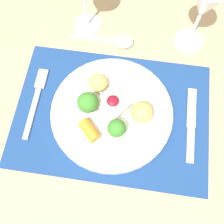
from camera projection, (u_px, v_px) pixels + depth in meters
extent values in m
plane|color=brown|center=(112.00, 167.00, 1.33)|extent=(8.00, 8.00, 0.00)
cube|color=tan|center=(112.00, 117.00, 0.63)|extent=(1.60, 1.21, 0.03)
cube|color=navy|center=(112.00, 114.00, 0.62)|extent=(0.46, 0.32, 0.00)
cylinder|color=white|center=(112.00, 114.00, 0.61)|extent=(0.28, 0.28, 0.02)
torus|color=white|center=(112.00, 113.00, 0.60)|extent=(0.28, 0.28, 0.01)
cube|color=beige|center=(115.00, 104.00, 0.60)|extent=(0.09, 0.09, 0.02)
ellipsoid|color=maroon|center=(115.00, 101.00, 0.58)|extent=(0.03, 0.03, 0.01)
cylinder|color=#84B256|center=(116.00, 131.00, 0.58)|extent=(0.01, 0.01, 0.02)
sphere|color=#387A28|center=(117.00, 128.00, 0.55)|extent=(0.04, 0.04, 0.04)
cylinder|color=#84B256|center=(89.00, 108.00, 0.60)|extent=(0.01, 0.01, 0.02)
sphere|color=#387A28|center=(88.00, 104.00, 0.57)|extent=(0.05, 0.05, 0.05)
cylinder|color=orange|center=(89.00, 130.00, 0.57)|extent=(0.06, 0.06, 0.03)
ellipsoid|color=tan|center=(98.00, 83.00, 0.61)|extent=(0.06, 0.06, 0.04)
ellipsoid|color=tan|center=(142.00, 114.00, 0.58)|extent=(0.06, 0.06, 0.04)
cube|color=#B2B2B7|center=(32.00, 113.00, 0.61)|extent=(0.01, 0.13, 0.01)
cube|color=#B2B2B7|center=(42.00, 79.00, 0.65)|extent=(0.02, 0.05, 0.01)
cube|color=#B2B2B7|center=(190.00, 145.00, 0.59)|extent=(0.02, 0.08, 0.01)
cube|color=#B2B2B7|center=(192.00, 108.00, 0.62)|extent=(0.02, 0.10, 0.00)
cube|color=#B2B2B7|center=(93.00, 39.00, 0.69)|extent=(0.12, 0.01, 0.01)
ellipsoid|color=#B2B2B7|center=(123.00, 41.00, 0.69)|extent=(0.05, 0.05, 0.02)
cylinder|color=white|center=(189.00, 41.00, 0.69)|extent=(0.08, 0.08, 0.01)
cylinder|color=white|center=(194.00, 29.00, 0.65)|extent=(0.01, 0.01, 0.09)
cone|color=white|center=(206.00, 3.00, 0.57)|extent=(0.08, 0.08, 0.08)
cylinder|color=white|center=(88.00, 25.00, 0.71)|extent=(0.08, 0.08, 0.01)
cylinder|color=white|center=(86.00, 12.00, 0.66)|extent=(0.01, 0.01, 0.09)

